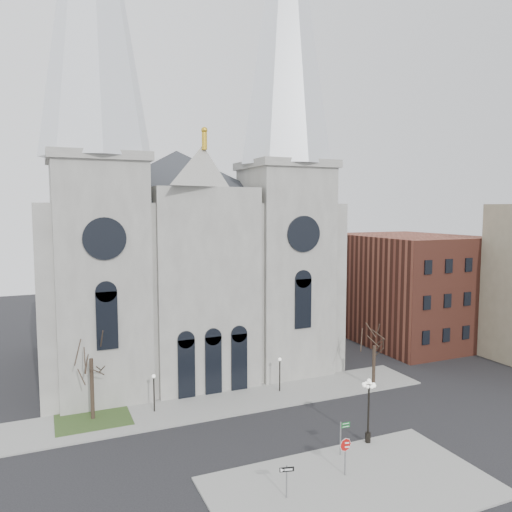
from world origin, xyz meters
name	(u,v)px	position (x,y,z in m)	size (l,w,h in m)	color
ground	(275,461)	(0.00, 0.00, 0.00)	(160.00, 160.00, 0.00)	black
sidewalk_near	(352,487)	(3.00, -5.00, 0.07)	(18.00, 10.00, 0.14)	gray
sidewalk_far	(222,403)	(0.00, 11.00, 0.07)	(40.00, 6.00, 0.14)	gray
grass_patch	(93,419)	(-11.00, 12.00, 0.09)	(6.00, 5.00, 0.18)	#2A3F1B
cathedral	(184,199)	(0.00, 22.86, 18.48)	(33.00, 26.66, 54.00)	gray
bg_building_brick	(408,288)	(30.00, 22.00, 7.00)	(14.00, 18.00, 14.00)	brown
tree_left	(91,355)	(-11.00, 12.00, 5.58)	(3.20, 3.20, 7.50)	black
tree_right	(374,343)	(15.00, 9.00, 4.47)	(3.20, 3.20, 6.00)	black
ped_lamp_left	(154,387)	(-6.00, 11.50, 2.33)	(0.32, 0.32, 3.26)	black
ped_lamp_right	(280,369)	(6.00, 11.50, 2.33)	(0.32, 0.32, 3.26)	black
stop_sign	(345,449)	(3.32, -3.70, 1.94)	(0.88, 0.29, 2.52)	slate
globe_lamp	(369,402)	(7.46, -0.50, 3.21)	(1.13, 1.13, 4.88)	black
one_way_sign	(287,476)	(-1.36, -4.50, 1.53)	(0.88, 0.26, 2.04)	slate
street_name_sign	(342,435)	(4.59, -1.32, 1.56)	(0.78, 0.10, 2.42)	slate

